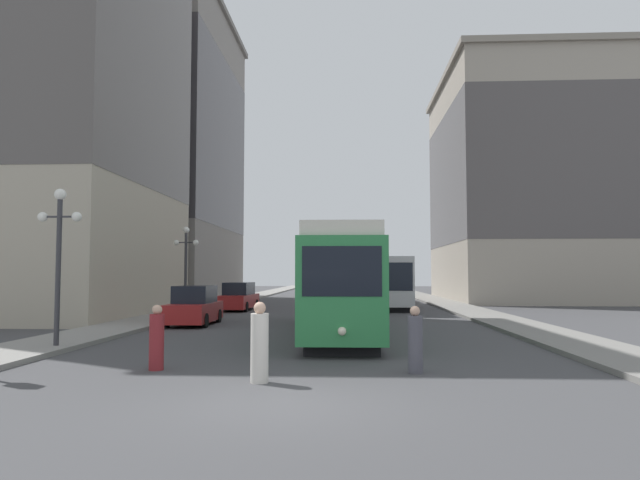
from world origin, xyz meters
The scene contains 15 objects.
ground_plane centered at (0.00, 0.00, 0.00)m, with size 200.00×200.00×0.00m, color #424244.
sidewalk_left centered at (-8.69, 40.00, 0.07)m, with size 2.69×120.00×0.15m, color gray.
sidewalk_right centered at (8.69, 40.00, 0.07)m, with size 2.69×120.00×0.15m, color gray.
streetcar centered at (0.87, 12.54, 2.10)m, with size 2.80×14.76×3.89m.
transit_bus centered at (4.01, 29.81, 1.95)m, with size 2.88×12.18×3.45m.
parked_car_left_near centered at (-6.04, 26.23, 0.84)m, with size 2.03×5.02×1.82m.
parked_car_left_mid centered at (-6.04, 15.68, 0.84)m, with size 1.94×4.43×1.82m.
pedestrian_crossing_near centered at (-3.60, 3.47, 0.75)m, with size 0.36×0.36×1.61m.
pedestrian_crossing_far centered at (2.74, 3.38, 0.74)m, with size 0.36×0.36×1.60m.
pedestrian_on_sidewalk centered at (-0.81, 2.01, 0.82)m, with size 0.39×0.39×1.76m.
lamp_post_left_near centered at (-7.94, 6.86, 3.41)m, with size 1.41×0.36×4.91m.
lamp_post_left_far centered at (-7.94, 20.65, 3.39)m, with size 1.41×0.36×4.86m.
building_left_corner centered at (-16.17, 20.84, 15.06)m, with size 12.87×15.48×29.21m.
building_left_midblock centered at (-17.11, 39.40, 13.56)m, with size 14.75×19.45×26.32m.
building_right_corner centered at (17.56, 41.23, 10.50)m, with size 15.66×19.18×20.42m.
Camera 1 is at (1.14, -10.28, 2.36)m, focal length 31.50 mm.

